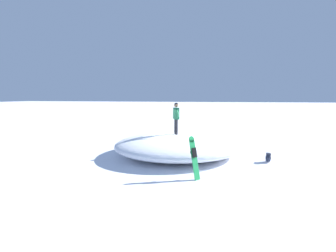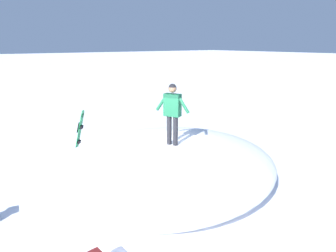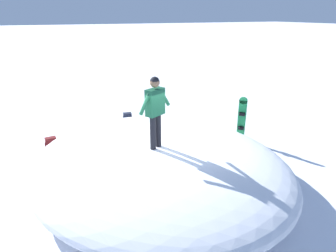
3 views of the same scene
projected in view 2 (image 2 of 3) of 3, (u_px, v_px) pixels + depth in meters
ground at (149, 179)px, 9.22m from camera, size 240.00×240.00×0.00m
snow_mound at (165, 163)px, 8.98m from camera, size 8.82×8.39×1.13m
snowboarder_standing at (172, 109)px, 8.56m from camera, size 0.54×0.97×1.75m
snowboard_primary_upright at (80, 132)px, 11.01m from camera, size 0.50×0.49×1.68m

